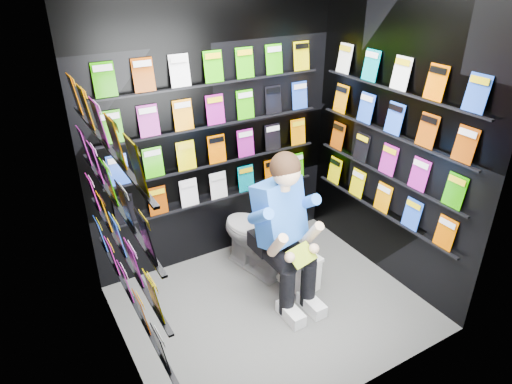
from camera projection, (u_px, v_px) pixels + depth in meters
floor at (272, 307)px, 3.92m from camera, size 2.40×2.40×0.00m
wall_back at (215, 129)px, 4.08m from camera, size 2.40×0.04×2.60m
wall_front at (370, 234)px, 2.55m from camera, size 2.40×0.04×2.60m
wall_left at (109, 211)px, 2.78m from camera, size 0.04×2.00×2.60m
wall_right at (394, 140)px, 3.86m from camera, size 0.04×2.00×2.60m
comics_back at (216, 130)px, 4.06m from camera, size 2.10×0.06×1.37m
comics_left at (113, 209)px, 2.79m from camera, size 0.06×1.70×1.37m
comics_right at (392, 140)px, 3.84m from camera, size 0.06×1.70×1.37m
toilet at (255, 234)px, 4.26m from camera, size 0.57×0.82×0.73m
longbox at (296, 269)px, 4.13m from camera, size 0.28×0.44×0.31m
longbox_lid at (297, 254)px, 4.06m from camera, size 0.31×0.46×0.03m
reader at (278, 213)px, 3.77m from camera, size 0.72×0.91×1.50m
held_comic at (302, 255)px, 3.60m from camera, size 0.27×0.19×0.10m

